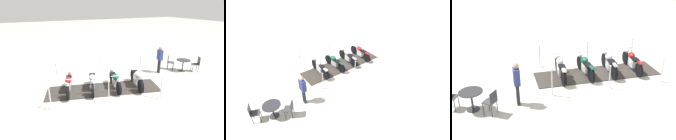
{
  "view_description": "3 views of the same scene",
  "coord_description": "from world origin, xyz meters",
  "views": [
    {
      "loc": [
        -7.52,
        3.07,
        4.08
      ],
      "look_at": [
        0.36,
        -0.62,
        0.84
      ],
      "focal_mm": 28.59,
      "sensor_mm": 36.0,
      "label": 1
    },
    {
      "loc": [
        6.38,
        -8.14,
        6.68
      ],
      "look_at": [
        0.87,
        -1.42,
        0.72
      ],
      "focal_mm": 28.44,
      "sensor_mm": 36.0,
      "label": 2
    },
    {
      "loc": [
        9.39,
        -6.77,
        5.53
      ],
      "look_at": [
        0.18,
        -1.81,
        0.67
      ],
      "focal_mm": 44.81,
      "sensor_mm": 36.0,
      "label": 3
    }
  ],
  "objects": [
    {
      "name": "ground_plane",
      "position": [
        0.0,
        0.0,
        0.0
      ],
      "size": [
        80.0,
        80.0,
        0.0
      ],
      "primitive_type": "plane",
      "color": "beige"
    },
    {
      "name": "display_platform",
      "position": [
        0.0,
        0.0,
        0.02
      ],
      "size": [
        2.87,
        5.83,
        0.03
      ],
      "primitive_type": "cube",
      "rotation": [
        0.0,
        0.0,
        -1.82
      ],
      "color": "#38332D",
      "rests_on": "ground_plane"
    },
    {
      "name": "motorcycle_maroon",
      "position": [
        0.38,
        1.67,
        0.47
      ],
      "size": [
        2.02,
        0.83,
        0.91
      ],
      "rotation": [
        0.0,
        0.0,
        -3.43
      ],
      "color": "black",
      "rests_on": "display_platform"
    },
    {
      "name": "motorcycle_chrome",
      "position": [
        0.11,
        0.56,
        0.49
      ],
      "size": [
        2.0,
        0.87,
        0.94
      ],
      "rotation": [
        0.0,
        0.0,
        -3.46
      ],
      "color": "black",
      "rests_on": "display_platform"
    },
    {
      "name": "motorcycle_forest",
      "position": [
        -0.17,
        -0.55,
        0.47
      ],
      "size": [
        2.01,
        0.71,
        0.92
      ],
      "rotation": [
        0.0,
        0.0,
        -3.33
      ],
      "color": "black",
      "rests_on": "display_platform"
    },
    {
      "name": "motorcycle_cream",
      "position": [
        -0.44,
        -1.65,
        0.48
      ],
      "size": [
        2.02,
        0.83,
        0.96
      ],
      "rotation": [
        0.0,
        0.0,
        -3.43
      ],
      "color": "black",
      "rests_on": "display_platform"
    },
    {
      "name": "stanchion_right_front",
      "position": [
        -0.79,
        2.66,
        0.32
      ],
      "size": [
        0.34,
        0.34,
        1.05
      ],
      "color": "silver",
      "rests_on": "ground_plane"
    },
    {
      "name": "stanchion_left_front",
      "position": [
        1.95,
        1.97,
        0.38
      ],
      "size": [
        0.31,
        0.31,
        1.12
      ],
      "color": "silver",
      "rests_on": "ground_plane"
    },
    {
      "name": "stanchion_right_mid",
      "position": [
        -1.37,
        0.34,
        0.4
      ],
      "size": [
        0.29,
        0.29,
        1.11
      ],
      "color": "silver",
      "rests_on": "ground_plane"
    },
    {
      "name": "stanchion_right_rear",
      "position": [
        -1.95,
        -1.97,
        0.36
      ],
      "size": [
        0.33,
        0.33,
        1.11
      ],
      "color": "silver",
      "rests_on": "ground_plane"
    },
    {
      "name": "stanchion_left_mid",
      "position": [
        1.37,
        -0.34,
        0.34
      ],
      "size": [
        0.32,
        0.32,
        1.05
      ],
      "color": "silver",
      "rests_on": "ground_plane"
    },
    {
      "name": "stanchion_left_rear",
      "position": [
        0.79,
        -2.66,
        0.4
      ],
      "size": [
        0.3,
        0.3,
        1.14
      ],
      "color": "silver",
      "rests_on": "ground_plane"
    },
    {
      "name": "cafe_table",
      "position": [
        0.33,
        -5.61,
        0.56
      ],
      "size": [
        0.84,
        0.84,
        0.74
      ],
      "color": "#2D2D33",
      "rests_on": "ground_plane"
    },
    {
      "name": "cafe_chair_near_table",
      "position": [
        0.95,
        -5.07,
        0.53
      ],
      "size": [
        0.56,
        0.56,
        0.91
      ],
      "rotation": [
        0.0,
        0.0,
        -2.42
      ],
      "color": "#2D2D33",
      "rests_on": "ground_plane"
    },
    {
      "name": "cafe_chair_across_table",
      "position": [
        -0.11,
        -6.3,
        0.56
      ],
      "size": [
        0.55,
        0.55,
        0.97
      ],
      "rotation": [
        0.0,
        0.0,
        1.01
      ],
      "color": "#2D2D33",
      "rests_on": "ground_plane"
    },
    {
      "name": "bystander_person",
      "position": [
        0.76,
        -4.04,
        1.0
      ],
      "size": [
        0.44,
        0.3,
        1.67
      ],
      "rotation": [
        0.0,
        0.0,
        1.35
      ],
      "color": "#23232D",
      "rests_on": "ground_plane"
    }
  ]
}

